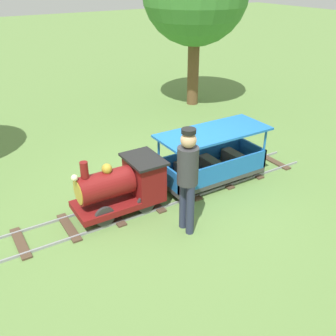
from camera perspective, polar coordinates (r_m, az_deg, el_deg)
name	(u,v)px	position (r m, az deg, el deg)	size (l,w,h in m)	color
ground_plane	(180,192)	(6.82, 1.79, -3.60)	(60.00, 60.00, 0.00)	#608442
track	(169,195)	(6.70, 0.18, -4.00)	(0.79, 5.70, 0.04)	gray
locomotive	(123,185)	(6.13, -6.57, -2.43)	(0.75, 1.45, 0.99)	maroon
passenger_car	(212,162)	(6.97, 6.50, 0.91)	(0.85, 2.00, 0.97)	#3F3F3F
conductor_person	(188,173)	(5.41, 2.90, -0.80)	(0.30, 0.30, 1.62)	#282D47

